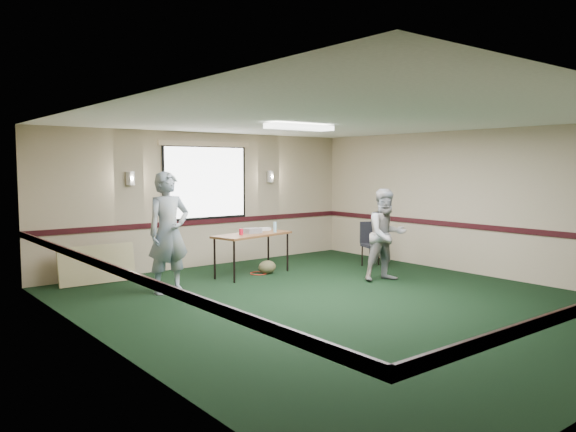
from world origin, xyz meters
TOP-DOWN VIEW (x-y plane):
  - ground at (0.00, 0.00)m, footprint 8.00×8.00m
  - room_shell at (0.00, 2.12)m, footprint 8.00×8.02m
  - folding_table at (0.16, 2.57)m, footprint 1.65×0.92m
  - projector at (0.19, 2.60)m, footprint 0.30×0.25m
  - game_console at (0.64, 2.85)m, footprint 0.22×0.18m
  - red_cup at (-0.11, 2.53)m, footprint 0.07×0.07m
  - water_bottle at (0.62, 2.48)m, footprint 0.06×0.06m
  - duffel_bag at (0.45, 2.50)m, footprint 0.38×0.30m
  - cable_coil at (0.32, 2.59)m, footprint 0.35×0.35m
  - folded_table at (-2.38, 3.60)m, footprint 1.31×0.23m
  - conference_chair at (2.59, 1.81)m, footprint 0.58×0.59m
  - person_left at (-1.73, 2.17)m, footprint 0.71×0.47m
  - person_right at (1.72, 0.68)m, footprint 0.92×0.80m

SIDE VIEW (x-z plane):
  - ground at x=0.00m, z-range 0.00..0.00m
  - cable_coil at x=0.32m, z-range 0.00..0.02m
  - duffel_bag at x=0.45m, z-range 0.00..0.25m
  - folded_table at x=-2.38m, z-range 0.00..0.67m
  - conference_chair at x=2.59m, z-range 0.08..0.98m
  - folding_table at x=0.16m, z-range 0.33..1.11m
  - game_console at x=0.64m, z-range 0.78..0.83m
  - person_right at x=1.72m, z-range 0.00..1.63m
  - projector at x=0.19m, z-range 0.78..0.87m
  - red_cup at x=-0.11m, z-range 0.78..0.89m
  - water_bottle at x=0.62m, z-range 0.78..0.97m
  - person_left at x=-1.73m, z-range 0.00..1.93m
  - room_shell at x=0.00m, z-range -2.42..5.58m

